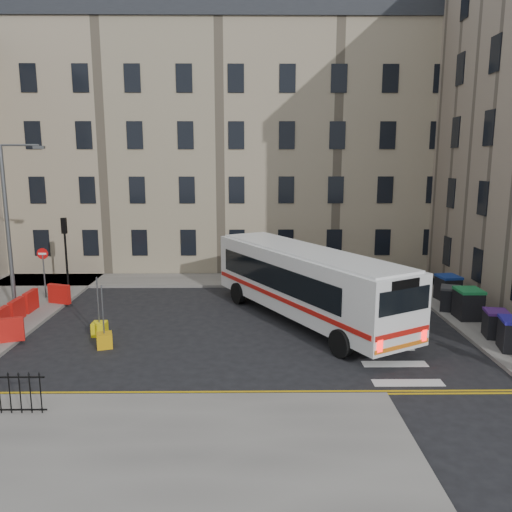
{
  "coord_description": "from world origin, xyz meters",
  "views": [
    {
      "loc": [
        -1.35,
        -21.8,
        7.45
      ],
      "look_at": [
        -1.11,
        1.38,
        3.0
      ],
      "focal_mm": 35.0,
      "sensor_mm": 36.0,
      "label": 1
    }
  ],
  "objects_px": {
    "wheelie_bin_d": "(450,298)",
    "bollard_chevron": "(105,340)",
    "wheelie_bin_c": "(468,303)",
    "streetlamp": "(8,227)",
    "wheelie_bin_e": "(448,288)",
    "bollard_yellow": "(100,329)",
    "wheelie_bin_b": "(496,324)",
    "bus": "(305,281)"
  },
  "relations": [
    {
      "from": "wheelie_bin_d",
      "to": "bollard_chevron",
      "type": "xyz_separation_m",
      "value": [
        -15.79,
        -4.52,
        -0.45
      ]
    },
    {
      "from": "wheelie_bin_c",
      "to": "bollard_chevron",
      "type": "xyz_separation_m",
      "value": [
        -16.11,
        -3.21,
        -0.56
      ]
    },
    {
      "from": "streetlamp",
      "to": "wheelie_bin_e",
      "type": "height_order",
      "value": "streetlamp"
    },
    {
      "from": "wheelie_bin_d",
      "to": "bollard_yellow",
      "type": "bearing_deg",
      "value": -146.65
    },
    {
      "from": "wheelie_bin_b",
      "to": "wheelie_bin_d",
      "type": "distance_m",
      "value": 3.88
    },
    {
      "from": "bus",
      "to": "wheelie_bin_b",
      "type": "relative_size",
      "value": 10.13
    },
    {
      "from": "wheelie_bin_c",
      "to": "bollard_yellow",
      "type": "distance_m",
      "value": 16.83
    },
    {
      "from": "bus",
      "to": "wheelie_bin_b",
      "type": "height_order",
      "value": "bus"
    },
    {
      "from": "bollard_chevron",
      "to": "wheelie_bin_c",
      "type": "bearing_deg",
      "value": 11.26
    },
    {
      "from": "streetlamp",
      "to": "wheelie_bin_c",
      "type": "distance_m",
      "value": 22.15
    },
    {
      "from": "streetlamp",
      "to": "bollard_yellow",
      "type": "height_order",
      "value": "streetlamp"
    },
    {
      "from": "bus",
      "to": "wheelie_bin_e",
      "type": "bearing_deg",
      "value": -8.58
    },
    {
      "from": "wheelie_bin_e",
      "to": "bollard_yellow",
      "type": "distance_m",
      "value": 17.7
    },
    {
      "from": "bollard_yellow",
      "to": "bollard_chevron",
      "type": "relative_size",
      "value": 1.0
    },
    {
      "from": "wheelie_bin_d",
      "to": "wheelie_bin_e",
      "type": "relative_size",
      "value": 1.01
    },
    {
      "from": "wheelie_bin_e",
      "to": "bollard_chevron",
      "type": "relative_size",
      "value": 2.23
    },
    {
      "from": "wheelie_bin_b",
      "to": "wheelie_bin_d",
      "type": "bearing_deg",
      "value": 106.69
    },
    {
      "from": "wheelie_bin_e",
      "to": "bollard_yellow",
      "type": "xyz_separation_m",
      "value": [
        -17.0,
        -4.92,
        -0.52
      ]
    },
    {
      "from": "wheelie_bin_c",
      "to": "wheelie_bin_d",
      "type": "relative_size",
      "value": 1.05
    },
    {
      "from": "bus",
      "to": "bollard_chevron",
      "type": "relative_size",
      "value": 20.11
    },
    {
      "from": "streetlamp",
      "to": "wheelie_bin_c",
      "type": "relative_size",
      "value": 5.76
    },
    {
      "from": "streetlamp",
      "to": "wheelie_bin_c",
      "type": "xyz_separation_m",
      "value": [
        21.83,
        -1.39,
        -3.47
      ]
    },
    {
      "from": "wheelie_bin_b",
      "to": "bollard_chevron",
      "type": "bearing_deg",
      "value": -166.78
    },
    {
      "from": "bus",
      "to": "wheelie_bin_c",
      "type": "height_order",
      "value": "bus"
    },
    {
      "from": "wheelie_bin_e",
      "to": "bollard_yellow",
      "type": "relative_size",
      "value": 2.23
    },
    {
      "from": "bollard_chevron",
      "to": "wheelie_bin_e",
      "type": "bearing_deg",
      "value": 21.14
    },
    {
      "from": "wheelie_bin_d",
      "to": "wheelie_bin_e",
      "type": "distance_m",
      "value": 1.9
    },
    {
      "from": "wheelie_bin_c",
      "to": "streetlamp",
      "type": "bearing_deg",
      "value": 176.52
    },
    {
      "from": "wheelie_bin_b",
      "to": "bollard_chevron",
      "type": "xyz_separation_m",
      "value": [
        -16.19,
        -0.66,
        -0.43
      ]
    },
    {
      "from": "streetlamp",
      "to": "bus",
      "type": "height_order",
      "value": "streetlamp"
    },
    {
      "from": "wheelie_bin_b",
      "to": "wheelie_bin_e",
      "type": "distance_m",
      "value": 5.67
    },
    {
      "from": "wheelie_bin_d",
      "to": "bollard_yellow",
      "type": "distance_m",
      "value": 16.71
    },
    {
      "from": "bus",
      "to": "wheelie_bin_e",
      "type": "distance_m",
      "value": 8.53
    },
    {
      "from": "streetlamp",
      "to": "wheelie_bin_d",
      "type": "xyz_separation_m",
      "value": [
        21.52,
        -0.08,
        -3.59
      ]
    },
    {
      "from": "bus",
      "to": "wheelie_bin_d",
      "type": "relative_size",
      "value": 8.93
    },
    {
      "from": "wheelie_bin_c",
      "to": "bollard_yellow",
      "type": "relative_size",
      "value": 2.36
    },
    {
      "from": "wheelie_bin_e",
      "to": "wheelie_bin_c",
      "type": "bearing_deg",
      "value": -102.94
    },
    {
      "from": "wheelie_bin_b",
      "to": "bollard_yellow",
      "type": "xyz_separation_m",
      "value": [
        -16.81,
        0.75,
        -0.43
      ]
    },
    {
      "from": "bus",
      "to": "bollard_yellow",
      "type": "relative_size",
      "value": 20.11
    },
    {
      "from": "wheelie_bin_e",
      "to": "bollard_chevron",
      "type": "bearing_deg",
      "value": -166.88
    },
    {
      "from": "wheelie_bin_b",
      "to": "bollard_yellow",
      "type": "relative_size",
      "value": 1.98
    },
    {
      "from": "streetlamp",
      "to": "wheelie_bin_d",
      "type": "bearing_deg",
      "value": -0.21
    }
  ]
}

